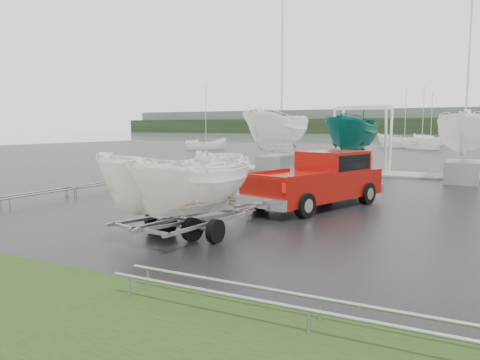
% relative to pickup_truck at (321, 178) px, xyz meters
% --- Properties ---
extents(ground_plane, '(120.00, 120.00, 0.00)m').
position_rel_pickup_truck_xyz_m(ground_plane, '(-0.87, -0.55, -1.03)').
color(ground_plane, black).
rests_on(ground_plane, ground).
extents(lake, '(300.00, 300.00, 0.00)m').
position_rel_pickup_truck_xyz_m(lake, '(-0.87, 99.45, -1.03)').
color(lake, gray).
rests_on(lake, ground).
extents(grass_verge, '(40.00, 40.00, 0.00)m').
position_rel_pickup_truck_xyz_m(grass_verge, '(-0.87, -11.55, -1.02)').
color(grass_verge, black).
rests_on(grass_verge, ground).
extents(dock, '(30.00, 3.00, 0.12)m').
position_rel_pickup_truck_xyz_m(dock, '(-0.87, 12.45, -0.98)').
color(dock, gray).
rests_on(dock, ground).
extents(treeline, '(300.00, 8.00, 6.00)m').
position_rel_pickup_truck_xyz_m(treeline, '(-0.87, 169.45, 1.97)').
color(treeline, black).
rests_on(treeline, ground).
extents(far_hill, '(300.00, 6.00, 10.00)m').
position_rel_pickup_truck_xyz_m(far_hill, '(-0.87, 177.45, 3.97)').
color(far_hill, '#4C5651').
rests_on(far_hill, ground).
extents(pickup_truck, '(3.68, 6.24, 1.97)m').
position_rel_pickup_truck_xyz_m(pickup_truck, '(0.00, 0.00, 0.00)').
color(pickup_truck, maroon).
rests_on(pickup_truck, ground).
extents(trailer_hitched, '(2.22, 3.79, 5.16)m').
position_rel_pickup_truck_xyz_m(trailer_hitched, '(-1.94, -6.16, 1.77)').
color(trailer_hitched, gray).
rests_on(trailer_hitched, ground).
extents(trailer_parked, '(1.87, 3.71, 4.92)m').
position_rel_pickup_truck_xyz_m(trailer_parked, '(-1.40, -6.19, 1.65)').
color(trailer_parked, gray).
rests_on(trailer_parked, ground).
extents(boat_hoist, '(3.30, 2.18, 4.12)m').
position_rel_pickup_truck_xyz_m(boat_hoist, '(-1.40, 12.45, 1.64)').
color(boat_hoist, silver).
rests_on(boat_hoist, ground).
extents(keelboat_0, '(2.73, 3.20, 10.91)m').
position_rel_pickup_truck_xyz_m(keelboat_0, '(-6.12, 10.45, 3.32)').
color(keelboat_0, gray).
rests_on(keelboat_0, ground).
extents(keelboat_1, '(2.39, 3.20, 7.45)m').
position_rel_pickup_truck_xyz_m(keelboat_1, '(-1.52, 10.65, 2.76)').
color(keelboat_1, gray).
rests_on(keelboat_1, ground).
extents(keelboat_2, '(2.48, 3.20, 10.65)m').
position_rel_pickup_truck_xyz_m(keelboat_2, '(4.23, 10.45, 2.92)').
color(keelboat_2, gray).
rests_on(keelboat_2, ground).
extents(mast_rack_0, '(0.56, 6.50, 0.06)m').
position_rel_pickup_truck_xyz_m(mast_rack_0, '(-9.87, 0.45, -0.68)').
color(mast_rack_0, gray).
rests_on(mast_rack_0, ground).
extents(mast_rack_1, '(0.56, 6.50, 0.06)m').
position_rel_pickup_truck_xyz_m(mast_rack_1, '(-9.87, -5.55, -0.68)').
color(mast_rack_1, gray).
rests_on(mast_rack_1, ground).
extents(mast_rack_2, '(7.00, 0.56, 0.06)m').
position_rel_pickup_truck_xyz_m(mast_rack_2, '(3.13, -10.05, -0.68)').
color(mast_rack_2, gray).
rests_on(mast_rack_2, ground).
extents(moored_boat_0, '(3.00, 3.01, 10.84)m').
position_rel_pickup_truck_xyz_m(moored_boat_0, '(-25.94, 34.08, -1.02)').
color(moored_boat_0, white).
rests_on(moored_boat_0, ground).
extents(moored_boat_1, '(3.50, 3.43, 11.91)m').
position_rel_pickup_truck_xyz_m(moored_boat_1, '(-4.53, 50.93, -1.02)').
color(moored_boat_1, white).
rests_on(moored_boat_1, ground).
extents(moored_boat_4, '(3.29, 3.30, 11.06)m').
position_rel_pickup_truck_xyz_m(moored_boat_4, '(-30.42, 69.14, -1.02)').
color(moored_boat_4, white).
rests_on(moored_boat_4, ground).
extents(moored_boat_5, '(3.86, 3.85, 11.58)m').
position_rel_pickup_truck_xyz_m(moored_boat_5, '(-2.04, 59.65, -1.02)').
color(moored_boat_5, white).
rests_on(moored_boat_5, ground).
extents(moored_boat_7, '(3.59, 3.57, 11.36)m').
position_rel_pickup_truck_xyz_m(moored_boat_7, '(-1.91, 47.59, -1.02)').
color(moored_boat_7, white).
rests_on(moored_boat_7, ground).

